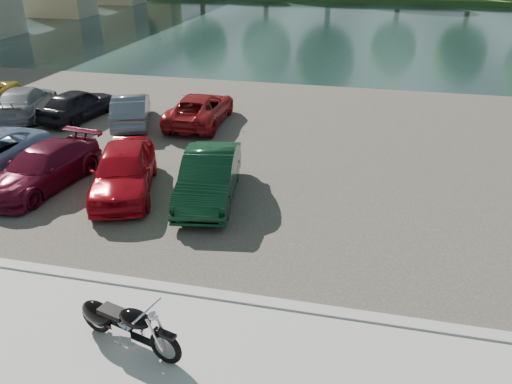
% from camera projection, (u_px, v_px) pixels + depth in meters
% --- Properties ---
extents(ground, '(200.00, 200.00, 0.00)m').
position_uv_depth(ground, '(154.00, 363.00, 9.02)').
color(ground, '#595447').
rests_on(ground, ground).
extents(kerb, '(60.00, 0.30, 0.14)m').
position_uv_depth(kerb, '(191.00, 293.00, 10.73)').
color(kerb, '#BAB9AF').
rests_on(kerb, ground).
extents(parking_lot, '(60.00, 18.00, 0.04)m').
position_uv_depth(parking_lot, '(272.00, 146.00, 18.59)').
color(parking_lot, '#3C3631').
rests_on(parking_lot, ground).
extents(river, '(120.00, 40.00, 0.00)m').
position_uv_depth(river, '(336.00, 28.00, 43.86)').
color(river, '#182C2B').
rests_on(river, ground).
extents(motorcycle, '(2.28, 0.97, 1.05)m').
position_uv_depth(motorcycle, '(120.00, 322.00, 9.17)').
color(motorcycle, black).
rests_on(motorcycle, promenade).
extents(car_3, '(2.27, 4.43, 1.23)m').
position_uv_depth(car_3, '(43.00, 168.00, 15.23)').
color(car_3, maroon).
rests_on(car_3, parking_lot).
extents(car_4, '(2.98, 4.55, 1.44)m').
position_uv_depth(car_4, '(123.00, 170.00, 14.82)').
color(car_4, '#B30B18').
rests_on(car_4, parking_lot).
extents(car_5, '(2.09, 4.37, 1.38)m').
position_uv_depth(car_5, '(209.00, 176.00, 14.47)').
color(car_5, '#0D321C').
rests_on(car_5, parking_lot).
extents(car_7, '(3.10, 4.76, 1.28)m').
position_uv_depth(car_7, '(25.00, 102.00, 21.40)').
color(car_7, gray).
rests_on(car_7, parking_lot).
extents(car_8, '(2.10, 3.96, 1.28)m').
position_uv_depth(car_8, '(78.00, 104.00, 21.10)').
color(car_8, black).
rests_on(car_8, parking_lot).
extents(car_9, '(2.67, 4.10, 1.28)m').
position_uv_depth(car_9, '(131.00, 109.00, 20.44)').
color(car_9, slate).
rests_on(car_9, parking_lot).
extents(car_10, '(2.20, 4.54, 1.24)m').
position_uv_depth(car_10, '(200.00, 109.00, 20.59)').
color(car_10, maroon).
rests_on(car_10, parking_lot).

